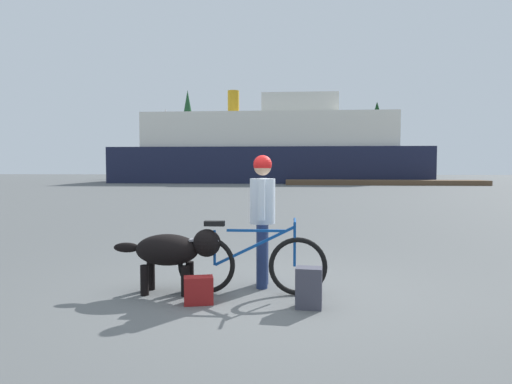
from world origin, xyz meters
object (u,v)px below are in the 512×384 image
(handbag_pannier, at_px, (199,290))
(ferry_boat, at_px, (270,150))
(bicycle, at_px, (250,263))
(person_cyclist, at_px, (263,208))
(backpack, at_px, (309,288))
(dog, at_px, (174,251))
(sailboat_moored, at_px, (166,177))

(handbag_pannier, distance_m, ferry_boat, 39.77)
(bicycle, height_order, ferry_boat, ferry_boat)
(ferry_boat, bearing_deg, person_cyclist, -87.48)
(ferry_boat, bearing_deg, bicycle, -87.67)
(bicycle, xyz_separation_m, backpack, (0.67, -0.47, -0.16))
(bicycle, distance_m, person_cyclist, 0.74)
(dog, xyz_separation_m, sailboat_moored, (-11.07, 39.34, -0.02))
(dog, height_order, backpack, dog)
(handbag_pannier, height_order, ferry_boat, ferry_boat)
(backpack, distance_m, sailboat_moored, 41.77)
(handbag_pannier, relative_size, sailboat_moored, 0.04)
(handbag_pannier, bearing_deg, sailboat_moored, 106.07)
(person_cyclist, xyz_separation_m, ferry_boat, (-1.71, 38.83, 2.14))
(dog, xyz_separation_m, handbag_pannier, (0.38, -0.41, -0.36))
(dog, height_order, ferry_boat, ferry_boat)
(dog, bearing_deg, sailboat_moored, 105.72)
(person_cyclist, distance_m, dog, 1.21)
(dog, bearing_deg, bicycle, 0.51)
(bicycle, relative_size, person_cyclist, 1.07)
(sailboat_moored, bearing_deg, bicycle, -73.04)
(backpack, bearing_deg, dog, 163.79)
(dog, bearing_deg, handbag_pannier, -47.43)
(bicycle, height_order, dog, bicycle)
(person_cyclist, relative_size, sailboat_moored, 0.23)
(backpack, relative_size, sailboat_moored, 0.06)
(bicycle, bearing_deg, backpack, -34.98)
(bicycle, distance_m, sailboat_moored, 41.12)
(handbag_pannier, xyz_separation_m, ferry_boat, (-1.05, 39.64, 2.98))
(bicycle, xyz_separation_m, handbag_pannier, (-0.54, -0.42, -0.23))
(sailboat_moored, bearing_deg, backpack, -72.35)
(backpack, bearing_deg, ferry_boat, 93.27)
(handbag_pannier, bearing_deg, backpack, -2.35)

